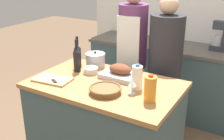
# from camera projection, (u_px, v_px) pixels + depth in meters

# --- Properties ---
(kitchen_island) EXTENTS (1.33, 0.83, 0.92)m
(kitchen_island) POSITION_uv_depth(u_px,v_px,m) (105.00, 127.00, 2.66)
(kitchen_island) COLOR #3D565B
(kitchen_island) RESTS_ON ground_plane
(back_counter) EXTENTS (1.94, 0.60, 0.93)m
(back_counter) POSITION_uv_depth(u_px,v_px,m) (161.00, 76.00, 3.80)
(back_counter) COLOR #3D565B
(back_counter) RESTS_ON ground_plane
(back_wall) EXTENTS (2.44, 0.10, 2.55)m
(back_wall) POSITION_uv_depth(u_px,v_px,m) (174.00, 12.00, 3.78)
(back_wall) COLOR silver
(back_wall) RESTS_ON ground_plane
(roasting_pan) EXTENTS (0.34, 0.26, 0.13)m
(roasting_pan) POSITION_uv_depth(u_px,v_px,m) (120.00, 72.00, 2.59)
(roasting_pan) COLOR #BCBCC1
(roasting_pan) RESTS_ON kitchen_island
(wicker_basket) EXTENTS (0.27, 0.27, 0.05)m
(wicker_basket) POSITION_uv_depth(u_px,v_px,m) (105.00, 90.00, 2.29)
(wicker_basket) COLOR brown
(wicker_basket) RESTS_ON kitchen_island
(cutting_board) EXTENTS (0.36, 0.24, 0.02)m
(cutting_board) POSITION_uv_depth(u_px,v_px,m) (53.00, 79.00, 2.53)
(cutting_board) COLOR tan
(cutting_board) RESTS_ON kitchen_island
(stock_pot) EXTENTS (0.20, 0.20, 0.16)m
(stock_pot) POSITION_uv_depth(u_px,v_px,m) (95.00, 60.00, 2.86)
(stock_pot) COLOR #B7B7BC
(stock_pot) RESTS_ON kitchen_island
(mixing_bowl) EXTENTS (0.14, 0.14, 0.06)m
(mixing_bowl) POSITION_uv_depth(u_px,v_px,m) (91.00, 70.00, 2.69)
(mixing_bowl) COLOR beige
(mixing_bowl) RESTS_ON kitchen_island
(juice_jug) EXTENTS (0.09, 0.09, 0.22)m
(juice_jug) POSITION_uv_depth(u_px,v_px,m) (150.00, 89.00, 2.13)
(juice_jug) COLOR orange
(juice_jug) RESTS_ON kitchen_island
(milk_jug) EXTENTS (0.09, 0.09, 0.22)m
(milk_jug) POSITION_uv_depth(u_px,v_px,m) (137.00, 77.00, 2.34)
(milk_jug) COLOR white
(milk_jug) RESTS_ON kitchen_island
(wine_bottle_green) EXTENTS (0.07, 0.07, 0.32)m
(wine_bottle_green) POSITION_uv_depth(u_px,v_px,m) (78.00, 55.00, 2.81)
(wine_bottle_green) COLOR black
(wine_bottle_green) RESTS_ON kitchen_island
(wine_bottle_dark) EXTENTS (0.07, 0.07, 0.32)m
(wine_bottle_dark) POSITION_uv_depth(u_px,v_px,m) (77.00, 59.00, 2.70)
(wine_bottle_dark) COLOR black
(wine_bottle_dark) RESTS_ON kitchen_island
(wine_glass_left) EXTENTS (0.07, 0.07, 0.12)m
(wine_glass_left) POSITION_uv_depth(u_px,v_px,m) (132.00, 84.00, 2.25)
(wine_glass_left) COLOR silver
(wine_glass_left) RESTS_ON kitchen_island
(knife_chef) EXTENTS (0.20, 0.13, 0.01)m
(knife_chef) POSITION_uv_depth(u_px,v_px,m) (52.00, 79.00, 2.52)
(knife_chef) COLOR #B7B7BC
(knife_chef) RESTS_ON cutting_board
(stand_mixer) EXTENTS (0.18, 0.14, 0.35)m
(stand_mixer) POSITION_uv_depth(u_px,v_px,m) (219.00, 38.00, 3.31)
(stand_mixer) COLOR #333842
(stand_mixer) RESTS_ON back_counter
(condiment_bottle_tall) EXTENTS (0.06, 0.06, 0.16)m
(condiment_bottle_tall) POSITION_uv_depth(u_px,v_px,m) (156.00, 37.00, 3.63)
(condiment_bottle_tall) COLOR #B28E2D
(condiment_bottle_tall) RESTS_ON back_counter
(condiment_bottle_short) EXTENTS (0.06, 0.06, 0.15)m
(condiment_bottle_short) POSITION_uv_depth(u_px,v_px,m) (143.00, 38.00, 3.65)
(condiment_bottle_short) COLOR maroon
(condiment_bottle_short) RESTS_ON back_counter
(person_cook_aproned) EXTENTS (0.32, 0.33, 1.70)m
(person_cook_aproned) POSITION_uv_depth(u_px,v_px,m) (132.00, 54.00, 3.13)
(person_cook_aproned) COLOR beige
(person_cook_aproned) RESTS_ON ground_plane
(person_cook_guest) EXTENTS (0.35, 0.35, 1.62)m
(person_cook_guest) POSITION_uv_depth(u_px,v_px,m) (165.00, 66.00, 2.95)
(person_cook_guest) COLOR beige
(person_cook_guest) RESTS_ON ground_plane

